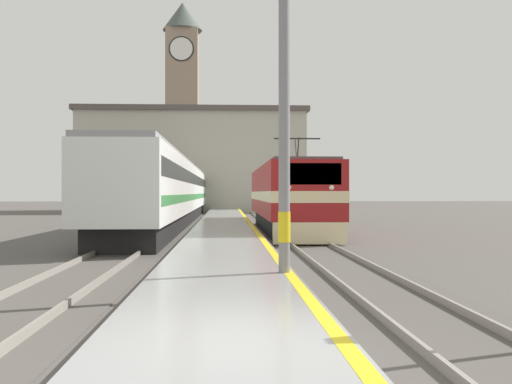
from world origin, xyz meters
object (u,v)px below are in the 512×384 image
(passenger_train, at_px, (179,191))
(catenary_mast, at_px, (289,68))
(locomotive_train, at_px, (287,197))
(clock_tower, at_px, (183,99))

(passenger_train, bearing_deg, catenary_mast, -81.88)
(locomotive_train, height_order, passenger_train, locomotive_train)
(locomotive_train, bearing_deg, clock_tower, 101.33)
(clock_tower, bearing_deg, locomotive_train, -78.67)
(locomotive_train, height_order, clock_tower, clock_tower)
(locomotive_train, xyz_separation_m, clock_tower, (-8.25, 41.21, 11.32))
(locomotive_train, height_order, catenary_mast, catenary_mast)
(passenger_train, bearing_deg, locomotive_train, -65.65)
(locomotive_train, distance_m, catenary_mast, 18.63)
(catenary_mast, bearing_deg, locomotive_train, 84.16)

